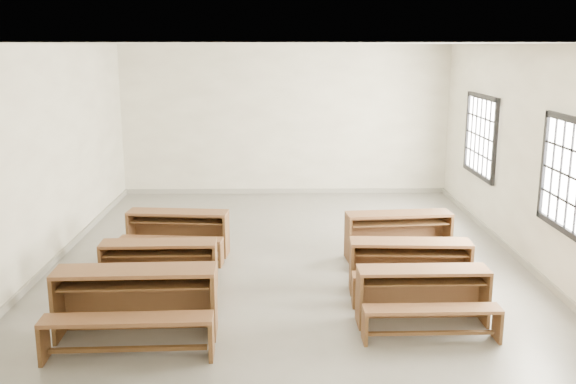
{
  "coord_description": "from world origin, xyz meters",
  "views": [
    {
      "loc": [
        -0.14,
        -9.48,
        3.18
      ],
      "look_at": [
        0.0,
        0.0,
        1.0
      ],
      "focal_mm": 40.0,
      "sensor_mm": 36.0,
      "label": 1
    }
  ],
  "objects_px": {
    "desk_set_0": "(135,299)",
    "desk_set_5": "(399,233)",
    "desk_set_2": "(177,230)",
    "desk_set_4": "(410,264)",
    "desk_set_3": "(423,293)",
    "desk_set_1": "(159,264)"
  },
  "relations": [
    {
      "from": "desk_set_4",
      "to": "desk_set_5",
      "type": "bearing_deg",
      "value": 88.14
    },
    {
      "from": "desk_set_3",
      "to": "desk_set_5",
      "type": "xyz_separation_m",
      "value": [
        0.16,
        2.36,
        0.02
      ]
    },
    {
      "from": "desk_set_4",
      "to": "desk_set_2",
      "type": "bearing_deg",
      "value": 156.38
    },
    {
      "from": "desk_set_3",
      "to": "desk_set_0",
      "type": "bearing_deg",
      "value": -175.76
    },
    {
      "from": "desk_set_2",
      "to": "desk_set_4",
      "type": "height_order",
      "value": "desk_set_4"
    },
    {
      "from": "desk_set_1",
      "to": "desk_set_5",
      "type": "height_order",
      "value": "desk_set_5"
    },
    {
      "from": "desk_set_1",
      "to": "desk_set_4",
      "type": "height_order",
      "value": "desk_set_4"
    },
    {
      "from": "desk_set_3",
      "to": "desk_set_5",
      "type": "bearing_deg",
      "value": 85.3
    },
    {
      "from": "desk_set_3",
      "to": "desk_set_1",
      "type": "bearing_deg",
      "value": 160.72
    },
    {
      "from": "desk_set_0",
      "to": "desk_set_5",
      "type": "xyz_separation_m",
      "value": [
        3.39,
        2.66,
        -0.04
      ]
    },
    {
      "from": "desk_set_4",
      "to": "desk_set_5",
      "type": "xyz_separation_m",
      "value": [
        0.11,
        1.38,
        0.01
      ]
    },
    {
      "from": "desk_set_0",
      "to": "desk_set_1",
      "type": "relative_size",
      "value": 1.18
    },
    {
      "from": "desk_set_4",
      "to": "desk_set_5",
      "type": "distance_m",
      "value": 1.39
    },
    {
      "from": "desk_set_1",
      "to": "desk_set_3",
      "type": "bearing_deg",
      "value": -19.72
    },
    {
      "from": "desk_set_0",
      "to": "desk_set_3",
      "type": "distance_m",
      "value": 3.25
    },
    {
      "from": "desk_set_0",
      "to": "desk_set_3",
      "type": "relative_size",
      "value": 1.18
    },
    {
      "from": "desk_set_4",
      "to": "desk_set_5",
      "type": "relative_size",
      "value": 0.96
    },
    {
      "from": "desk_set_4",
      "to": "desk_set_3",
      "type": "bearing_deg",
      "value": -90.18
    },
    {
      "from": "desk_set_1",
      "to": "desk_set_3",
      "type": "xyz_separation_m",
      "value": [
        3.23,
        -1.07,
        0.0
      ]
    },
    {
      "from": "desk_set_0",
      "to": "desk_set_2",
      "type": "bearing_deg",
      "value": 87.58
    },
    {
      "from": "desk_set_3",
      "to": "desk_set_2",
      "type": "bearing_deg",
      "value": 140.24
    },
    {
      "from": "desk_set_0",
      "to": "desk_set_2",
      "type": "distance_m",
      "value": 2.88
    }
  ]
}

